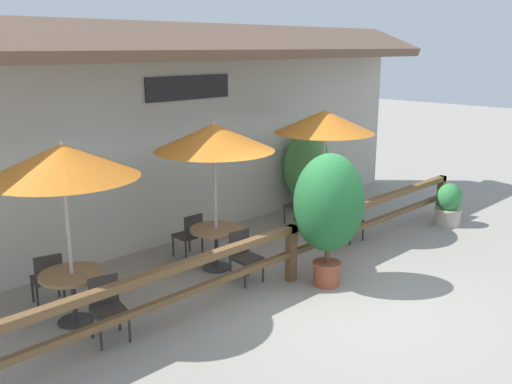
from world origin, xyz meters
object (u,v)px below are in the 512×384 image
potted_plant_small_flowering (329,205)px  dining_table_far (322,205)px  patio_umbrella_far (324,122)px  potted_plant_broad_leaf (307,169)px  patio_umbrella_near (62,161)px  chair_near_streetside (107,306)px  patio_umbrella_middle (214,137)px  chair_near_wallside (48,277)px  potted_plant_corner_fern (449,205)px  dining_table_near (73,283)px  chair_middle_streetside (244,254)px  chair_far_streetside (347,217)px  chair_far_wallside (299,204)px  chair_middle_wallside (190,234)px  dining_table_middle (216,236)px

potted_plant_small_flowering → dining_table_far: bearing=40.1°
patio_umbrella_far → potted_plant_broad_leaf: 2.11m
patio_umbrella_near → potted_plant_small_flowering: size_ratio=1.19×
chair_near_streetside → patio_umbrella_far: size_ratio=0.32×
patio_umbrella_near → dining_table_far: size_ratio=2.87×
patio_umbrella_middle → potted_plant_broad_leaf: bearing=17.3°
chair_near_streetside → potted_plant_broad_leaf: potted_plant_broad_leaf is taller
chair_near_streetside → chair_near_wallside: bearing=106.4°
chair_near_streetside → potted_plant_corner_fern: 7.90m
dining_table_near → chair_near_wallside: 0.75m
patio_umbrella_far → potted_plant_broad_leaf: bearing=50.7°
chair_middle_streetside → chair_far_streetside: 2.89m
chair_far_wallside → chair_near_streetside: bearing=9.7°
chair_middle_wallside → potted_plant_small_flowering: potted_plant_small_flowering is taller
chair_near_wallside → chair_middle_streetside: same height
chair_near_wallside → chair_far_streetside: same height
chair_far_wallside → potted_plant_small_flowering: size_ratio=0.39×
patio_umbrella_middle → chair_far_streetside: 3.48m
dining_table_middle → potted_plant_small_flowering: (0.79, -1.80, 0.75)m
chair_middle_wallside → chair_far_wallside: size_ratio=1.00×
patio_umbrella_near → chair_far_streetside: size_ratio=3.08×
patio_umbrella_middle → chair_middle_streetside: bearing=-93.0°
chair_middle_wallside → dining_table_far: 2.98m
chair_middle_streetside → chair_middle_wallside: (0.04, 1.47, 0.00)m
potted_plant_broad_leaf → potted_plant_corner_fern: bearing=-66.1°
potted_plant_small_flowering → chair_far_streetside: bearing=27.9°
patio_umbrella_near → chair_near_wallside: bearing=91.3°
patio_umbrella_near → dining_table_near: bearing=-90.0°
patio_umbrella_near → patio_umbrella_middle: size_ratio=1.00×
dining_table_middle → potted_plant_corner_fern: 5.48m
patio_umbrella_near → chair_near_streetside: patio_umbrella_near is taller
chair_middle_streetside → potted_plant_small_flowering: 1.61m
chair_far_wallside → potted_plant_broad_leaf: (0.98, 0.61, 0.53)m
chair_middle_streetside → dining_table_far: (2.92, 0.69, 0.12)m
chair_middle_wallside → dining_table_far: size_ratio=0.93×
chair_near_wallside → chair_middle_streetside: bearing=166.8°
dining_table_near → chair_near_wallside: chair_near_wallside is taller
chair_near_wallside → chair_far_wallside: (5.69, -0.04, 0.00)m
dining_table_middle → chair_near_streetside: bearing=-162.5°
chair_near_wallside → dining_table_middle: chair_near_wallside is taller
dining_table_middle → chair_middle_wallside: 0.74m
chair_middle_wallside → dining_table_far: chair_middle_wallside is taller
chair_middle_streetside → dining_table_middle: bearing=92.1°
chair_near_wallside → potted_plant_small_flowering: (3.54, -2.45, 0.88)m
dining_table_near → patio_umbrella_middle: 3.23m
patio_umbrella_near → potted_plant_broad_leaf: (6.65, 1.31, -1.32)m
chair_near_streetside → potted_plant_broad_leaf: bearing=29.7°
dining_table_middle → dining_table_far: size_ratio=1.00×
dining_table_far → potted_plant_small_flowering: potted_plant_small_flowering is taller
chair_middle_wallside → potted_plant_broad_leaf: 3.98m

